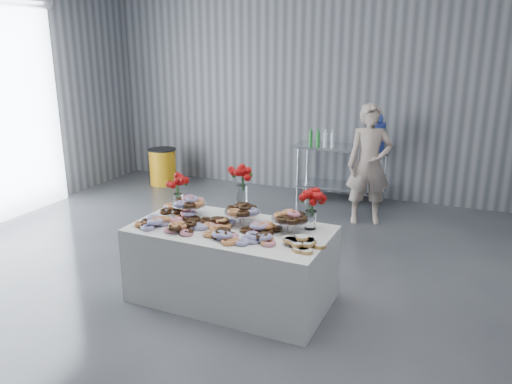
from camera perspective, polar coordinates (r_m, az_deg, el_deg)
ground at (r=4.76m, az=-6.18°, el=-14.40°), size 9.00×9.00×0.00m
room_walls at (r=4.29m, az=-10.22°, el=18.95°), size 8.04×9.04×4.02m
display_table at (r=4.94m, az=-2.84°, el=-8.20°), size 1.93×1.05×0.75m
prep_table at (r=8.05m, az=9.78°, el=3.23°), size 1.50×0.60×0.90m
donut_mounds at (r=4.74m, az=-3.17°, el=-3.81°), size 1.83×0.85×0.09m
cake_stand_left at (r=5.13m, az=-7.62°, el=-1.19°), size 0.36×0.36×0.17m
cake_stand_mid at (r=4.85m, az=-1.59°, el=-2.10°), size 0.36×0.36×0.17m
cake_stand_right at (r=4.67m, az=3.94°, el=-2.91°), size 0.36×0.36×0.17m
danish_pile at (r=4.37m, az=4.98°, el=-5.52°), size 0.48×0.48×0.11m
bouquet_left at (r=5.27m, az=-8.95°, el=1.01°), size 0.26×0.26×0.42m
bouquet_right at (r=4.70m, az=6.34°, el=-0.80°), size 0.26×0.26×0.42m
bouquet_center at (r=5.00m, az=-1.63°, el=1.32°), size 0.26×0.26×0.57m
water_jug at (r=7.85m, az=13.54°, el=6.63°), size 0.28×0.28×0.55m
drink_bottles at (r=7.95m, az=7.51°, el=6.23°), size 0.54×0.08×0.27m
person at (r=7.09m, az=12.81°, el=3.08°), size 0.71×0.58×1.68m
trash_barrel at (r=9.14m, az=-10.61°, el=2.88°), size 0.50×0.50×0.65m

